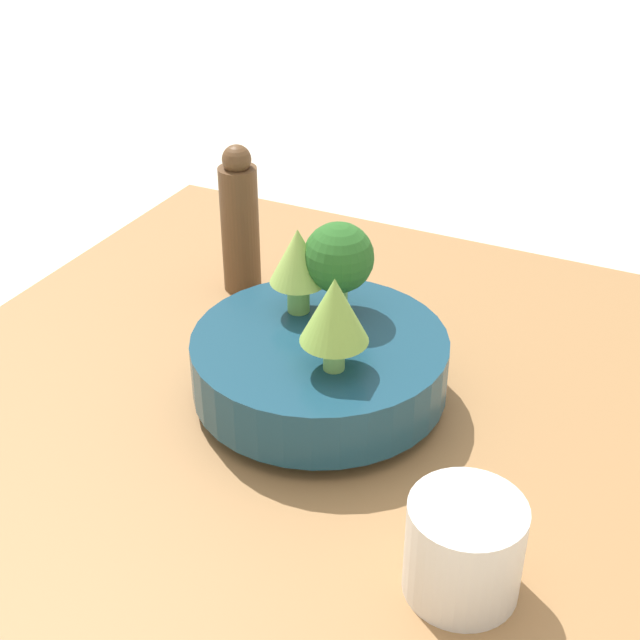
# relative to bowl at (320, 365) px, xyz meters

# --- Properties ---
(ground_plane) EXTENTS (6.00, 6.00, 0.00)m
(ground_plane) POSITION_rel_bowl_xyz_m (-0.00, 0.01, -0.09)
(ground_plane) COLOR beige
(table) EXTENTS (0.80, 0.77, 0.05)m
(table) POSITION_rel_bowl_xyz_m (-0.00, 0.01, -0.06)
(table) COLOR #9E7042
(table) RESTS_ON ground_plane
(bowl) EXTENTS (0.24, 0.24, 0.07)m
(bowl) POSITION_rel_bowl_xyz_m (0.00, 0.00, 0.00)
(bowl) COLOR navy
(bowl) RESTS_ON table
(broccoli_floret_back) EXTENTS (0.07, 0.07, 0.09)m
(broccoli_floret_back) POSITION_rel_bowl_xyz_m (-0.01, 0.05, 0.08)
(broccoli_floret_back) COLOR #7AB256
(broccoli_floret_back) RESTS_ON bowl
(romanesco_piece_near) EXTENTS (0.06, 0.06, 0.09)m
(romanesco_piece_near) POSITION_rel_bowl_xyz_m (0.03, -0.04, 0.09)
(romanesco_piece_near) COLOR #7AB256
(romanesco_piece_near) RESTS_ON bowl
(romanesco_piece_far) EXTENTS (0.05, 0.05, 0.09)m
(romanesco_piece_far) POSITION_rel_bowl_xyz_m (-0.04, 0.04, 0.08)
(romanesco_piece_far) COLOR #6BA34C
(romanesco_piece_far) RESTS_ON bowl
(cup) EXTENTS (0.08, 0.08, 0.08)m
(cup) POSITION_rel_bowl_xyz_m (0.19, -0.16, -0.00)
(cup) COLOR silver
(cup) RESTS_ON table
(pepper_mill) EXTENTS (0.04, 0.04, 0.17)m
(pepper_mill) POSITION_rel_bowl_xyz_m (-0.18, 0.16, 0.04)
(pepper_mill) COLOR brown
(pepper_mill) RESTS_ON table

